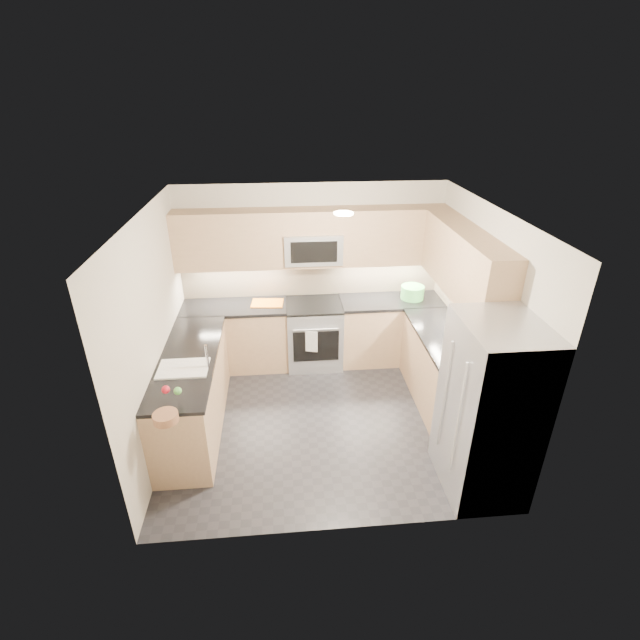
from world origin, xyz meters
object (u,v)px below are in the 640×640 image
(microwave, at_px, (313,247))
(cutting_board, at_px, (267,303))
(refrigerator, at_px, (489,410))
(utensil_bowl, at_px, (412,292))
(gas_range, at_px, (314,334))
(fruit_basket, at_px, (166,417))

(microwave, bearing_deg, cutting_board, -173.46)
(refrigerator, xyz_separation_m, utensil_bowl, (-0.06, 2.47, 0.13))
(microwave, distance_m, utensil_bowl, 1.54)
(gas_range, bearing_deg, cutting_board, 175.35)
(refrigerator, xyz_separation_m, fruit_basket, (-2.96, 0.05, 0.08))
(utensil_bowl, xyz_separation_m, cutting_board, (-2.02, 0.00, -0.08))
(microwave, relative_size, refrigerator, 0.42)
(cutting_board, relative_size, fruit_basket, 1.91)
(refrigerator, xyz_separation_m, cutting_board, (-2.09, 2.48, 0.05))
(utensil_bowl, distance_m, cutting_board, 2.02)
(refrigerator, height_order, fruit_basket, refrigerator)
(cutting_board, bearing_deg, refrigerator, -49.88)
(microwave, relative_size, cutting_board, 1.78)
(gas_range, distance_m, utensil_bowl, 1.50)
(utensil_bowl, relative_size, cutting_board, 0.75)
(gas_range, height_order, fruit_basket, fruit_basket)
(utensil_bowl, height_order, fruit_basket, utensil_bowl)
(gas_range, relative_size, cutting_board, 2.13)
(cutting_board, distance_m, fruit_basket, 2.58)
(fruit_basket, bearing_deg, cutting_board, 70.29)
(fruit_basket, bearing_deg, microwave, 58.92)
(refrigerator, height_order, utensil_bowl, refrigerator)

